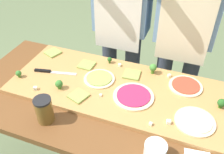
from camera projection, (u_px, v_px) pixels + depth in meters
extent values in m
cube|color=brown|center=(36.00, 84.00, 2.21)|extent=(0.07, 0.07, 0.73)
cube|color=brown|center=(108.00, 101.00, 1.49)|extent=(1.77, 0.82, 0.04)
cube|color=#B27F47|center=(117.00, 88.00, 1.54)|extent=(1.33, 0.56, 0.02)
cube|color=#B7BABF|center=(63.00, 73.00, 1.63)|extent=(0.18, 0.06, 0.00)
cube|color=black|center=(43.00, 71.00, 1.64)|extent=(0.11, 0.04, 0.02)
cylinder|color=beige|center=(195.00, 121.00, 1.30)|extent=(0.21, 0.21, 0.01)
cylinder|color=silver|center=(195.00, 120.00, 1.29)|extent=(0.17, 0.17, 0.01)
cylinder|color=beige|center=(186.00, 86.00, 1.52)|extent=(0.21, 0.21, 0.01)
cylinder|color=#BC3D28|center=(186.00, 85.00, 1.52)|extent=(0.17, 0.17, 0.01)
cylinder|color=beige|center=(133.00, 96.00, 1.45)|extent=(0.24, 0.24, 0.01)
cylinder|color=#9E234C|center=(134.00, 95.00, 1.45)|extent=(0.20, 0.20, 0.01)
cylinder|color=beige|center=(99.00, 79.00, 1.58)|extent=(0.20, 0.20, 0.01)
cylinder|color=#899E4C|center=(99.00, 78.00, 1.57)|extent=(0.16, 0.16, 0.01)
cube|color=#899E4C|center=(87.00, 65.00, 1.70)|extent=(0.10, 0.10, 0.01)
cube|color=#899E4C|center=(132.00, 74.00, 1.61)|extent=(0.11, 0.11, 0.01)
cube|color=#899E4C|center=(78.00, 96.00, 1.45)|extent=(0.12, 0.12, 0.01)
cube|color=#899E4C|center=(53.00, 53.00, 1.82)|extent=(0.13, 0.13, 0.01)
cylinder|color=#3F7220|center=(60.00, 87.00, 1.51)|extent=(0.02, 0.02, 0.02)
sphere|color=#38752D|center=(59.00, 84.00, 1.49)|extent=(0.05, 0.05, 0.05)
cylinder|color=#487A23|center=(153.00, 71.00, 1.63)|extent=(0.02, 0.02, 0.03)
sphere|color=#427F33|center=(153.00, 68.00, 1.61)|extent=(0.05, 0.05, 0.05)
cylinder|color=#3F7220|center=(19.00, 76.00, 1.60)|extent=(0.02, 0.02, 0.02)
sphere|color=#38752D|center=(19.00, 73.00, 1.58)|extent=(0.04, 0.04, 0.04)
cylinder|color=#2C5915|center=(220.00, 106.00, 1.38)|extent=(0.02, 0.02, 0.02)
sphere|color=#23561E|center=(222.00, 103.00, 1.37)|extent=(0.05, 0.05, 0.05)
cylinder|color=#2C5915|center=(110.00, 62.00, 1.72)|extent=(0.01, 0.01, 0.02)
sphere|color=#23561E|center=(110.00, 59.00, 1.71)|extent=(0.03, 0.03, 0.03)
cube|color=silver|center=(169.00, 76.00, 1.60)|extent=(0.03, 0.03, 0.02)
cube|color=white|center=(169.00, 122.00, 1.29)|extent=(0.03, 0.03, 0.02)
cube|color=silver|center=(120.00, 65.00, 1.69)|extent=(0.02, 0.02, 0.02)
cube|color=silver|center=(35.00, 88.00, 1.50)|extent=(0.03, 0.03, 0.02)
cube|color=silver|center=(151.00, 124.00, 1.28)|extent=(0.02, 0.02, 0.02)
cube|color=white|center=(101.00, 95.00, 1.46)|extent=(0.02, 0.02, 0.01)
cylinder|color=white|center=(155.00, 151.00, 1.14)|extent=(0.10, 0.10, 0.09)
cylinder|color=white|center=(155.00, 154.00, 1.15)|extent=(0.09, 0.09, 0.05)
cylinder|color=brown|center=(44.00, 111.00, 1.30)|extent=(0.09, 0.09, 0.14)
cylinder|color=black|center=(42.00, 100.00, 1.26)|extent=(0.09, 0.09, 0.01)
cylinder|color=#333847|center=(110.00, 73.00, 2.19)|extent=(0.12, 0.12, 0.90)
cylinder|color=#333847|center=(131.00, 78.00, 2.14)|extent=(0.12, 0.12, 0.90)
cube|color=silver|center=(117.00, 11.00, 1.69)|extent=(0.34, 0.01, 0.60)
cylinder|color=#333847|center=(161.00, 85.00, 2.07)|extent=(0.12, 0.12, 0.90)
cylinder|color=#333847|center=(186.00, 91.00, 2.01)|extent=(0.12, 0.12, 0.90)
cube|color=#6689B2|center=(191.00, 3.00, 1.59)|extent=(0.40, 0.20, 0.55)
cube|color=beige|center=(186.00, 21.00, 1.56)|extent=(0.34, 0.01, 0.60)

